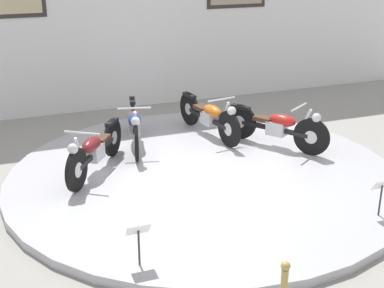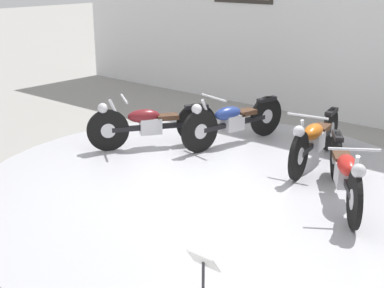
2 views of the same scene
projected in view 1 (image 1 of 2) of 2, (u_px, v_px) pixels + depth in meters
name	position (u px, v px, depth m)	size (l,w,h in m)	color
ground_plane	(203.00, 179.00, 8.23)	(60.00, 60.00, 0.00)	gray
display_platform	(204.00, 175.00, 8.20)	(5.95, 5.95, 0.12)	#ADADB2
motorcycle_maroon	(95.00, 149.00, 8.01)	(1.16, 1.66, 0.79)	black
motorcycle_blue	(134.00, 124.00, 9.08)	(0.60, 1.96, 0.80)	black
motorcycle_orange	(209.00, 116.00, 9.54)	(0.54, 1.96, 0.79)	black
motorcycle_red	(277.00, 126.00, 9.03)	(1.14, 1.68, 0.79)	black
info_placard_front_left	(138.00, 235.00, 5.70)	(0.26, 0.11, 0.51)	#333338
info_placard_front_centre	(382.00, 189.00, 6.75)	(0.26, 0.11, 0.51)	#333338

